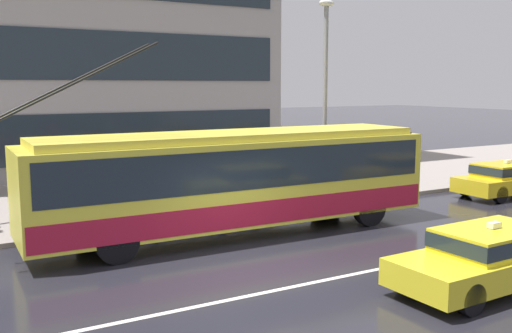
# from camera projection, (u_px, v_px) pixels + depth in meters

# --- Properties ---
(ground_plane) EXTENTS (160.00, 160.00, 0.00)m
(ground_plane) POSITION_uv_depth(u_px,v_px,m) (270.00, 270.00, 13.15)
(ground_plane) COLOR #24232C
(sidewalk_slab) EXTENTS (80.00, 10.00, 0.14)m
(sidewalk_slab) POSITION_uv_depth(u_px,v_px,m) (135.00, 195.00, 21.63)
(sidewalk_slab) COLOR gray
(sidewalk_slab) RESTS_ON ground_plane
(lane_centre_line) EXTENTS (72.00, 0.14, 0.01)m
(lane_centre_line) POSITION_uv_depth(u_px,v_px,m) (299.00, 285.00, 12.12)
(lane_centre_line) COLOR silver
(lane_centre_line) RESTS_ON ground_plane
(trolleybus) EXTENTS (12.95, 2.69, 5.26)m
(trolleybus) POSITION_uv_depth(u_px,v_px,m) (236.00, 178.00, 16.16)
(trolleybus) COLOR yellow
(trolleybus) RESTS_ON ground_plane
(taxi_ahead_of_bus) EXTENTS (4.56, 1.78, 1.39)m
(taxi_ahead_of_bus) POSITION_uv_depth(u_px,v_px,m) (509.00, 178.00, 21.84)
(taxi_ahead_of_bus) COLOR yellow
(taxi_ahead_of_bus) RESTS_ON ground_plane
(taxi_oncoming_near) EXTENTS (4.41, 1.86, 1.39)m
(taxi_oncoming_near) POSITION_uv_depth(u_px,v_px,m) (489.00, 255.00, 11.89)
(taxi_oncoming_near) COLOR yellow
(taxi_oncoming_near) RESTS_ON ground_plane
(pedestrian_at_shelter) EXTENTS (1.12, 1.12, 1.98)m
(pedestrian_at_shelter) POSITION_uv_depth(u_px,v_px,m) (257.00, 159.00, 19.14)
(pedestrian_at_shelter) COLOR #292C4C
(pedestrian_at_shelter) RESTS_ON sidewalk_slab
(pedestrian_approaching_curb) EXTENTS (1.39, 1.39, 1.99)m
(pedestrian_approaching_curb) POSITION_uv_depth(u_px,v_px,m) (223.00, 156.00, 19.97)
(pedestrian_approaching_curb) COLOR #202348
(pedestrian_approaching_curb) RESTS_ON sidewalk_slab
(pedestrian_walking_past) EXTENTS (1.16, 1.16, 1.88)m
(pedestrian_walking_past) POSITION_uv_depth(u_px,v_px,m) (153.00, 169.00, 17.92)
(pedestrian_walking_past) COLOR navy
(pedestrian_walking_past) RESTS_ON sidewalk_slab
(pedestrian_waiting_by_pole) EXTENTS (0.51, 0.51, 1.67)m
(pedestrian_waiting_by_pole) POSITION_uv_depth(u_px,v_px,m) (86.00, 195.00, 16.24)
(pedestrian_waiting_by_pole) COLOR black
(pedestrian_waiting_by_pole) RESTS_ON sidewalk_slab
(street_lamp) EXTENTS (0.60, 0.32, 6.98)m
(street_lamp) POSITION_uv_depth(u_px,v_px,m) (325.00, 83.00, 20.28)
(street_lamp) COLOR gray
(street_lamp) RESTS_ON sidewalk_slab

